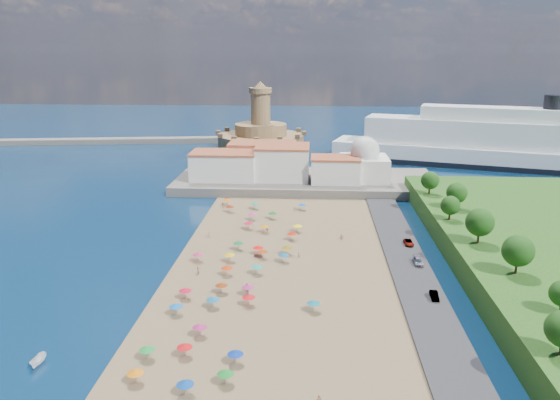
{
  "coord_description": "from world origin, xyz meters",
  "views": [
    {
      "loc": [
        12.64,
        -113.31,
        46.53
      ],
      "look_at": [
        4.0,
        25.0,
        8.0
      ],
      "focal_mm": 35.0,
      "sensor_mm": 36.0,
      "label": 1
    }
  ],
  "objects": [
    {
      "name": "beachgoers",
      "position": [
        1.28,
        10.64,
        1.1
      ],
      "size": [
        35.68,
        94.44,
        1.78
      ],
      "color": "tan",
      "rests_on": "beach"
    },
    {
      "name": "beach_parasols",
      "position": [
        -2.14,
        -12.01,
        2.15
      ],
      "size": [
        29.2,
        113.04,
        2.2
      ],
      "color": "gray",
      "rests_on": "beach"
    },
    {
      "name": "fortress",
      "position": [
        -12.0,
        138.0,
        6.68
      ],
      "size": [
        40.0,
        40.0,
        32.4
      ],
      "color": "#9C774E",
      "rests_on": "ground"
    },
    {
      "name": "hillside_trees",
      "position": [
        48.16,
        -5.68,
        10.15
      ],
      "size": [
        13.82,
        108.14,
        7.78
      ],
      "color": "#382314",
      "rests_on": "hillside"
    },
    {
      "name": "ground",
      "position": [
        0.0,
        0.0,
        0.0
      ],
      "size": [
        700.0,
        700.0,
        0.0
      ],
      "primitive_type": "plane",
      "color": "#071938",
      "rests_on": "ground"
    },
    {
      "name": "cruise_ship",
      "position": [
        87.53,
        109.84,
        8.72
      ],
      "size": [
        134.86,
        58.11,
        29.44
      ],
      "color": "black",
      "rests_on": "ground"
    },
    {
      "name": "terrace",
      "position": [
        10.0,
        73.0,
        1.5
      ],
      "size": [
        90.0,
        36.0,
        3.0
      ],
      "primitive_type": "cube",
      "color": "#59544C",
      "rests_on": "ground"
    },
    {
      "name": "parked_cars",
      "position": [
        36.0,
        0.95,
        1.34
      ],
      "size": [
        2.1,
        33.67,
        1.34
      ],
      "color": "gray",
      "rests_on": "promenade"
    },
    {
      "name": "jetty",
      "position": [
        -12.0,
        108.0,
        1.2
      ],
      "size": [
        18.0,
        70.0,
        2.4
      ],
      "primitive_type": "cube",
      "color": "#59544C",
      "rests_on": "ground"
    },
    {
      "name": "breakwater",
      "position": [
        -110.0,
        153.0,
        1.3
      ],
      "size": [
        199.03,
        34.77,
        2.6
      ],
      "primitive_type": "cube",
      "rotation": [
        0.0,
        0.0,
        0.14
      ],
      "color": "#59544C",
      "rests_on": "ground"
    },
    {
      "name": "waterfront_buildings",
      "position": [
        -3.05,
        73.64,
        7.88
      ],
      "size": [
        57.0,
        29.0,
        11.0
      ],
      "color": "silver",
      "rests_on": "terrace"
    },
    {
      "name": "domed_building",
      "position": [
        30.0,
        71.0,
        8.97
      ],
      "size": [
        16.0,
        16.0,
        15.0
      ],
      "color": "silver",
      "rests_on": "terrace"
    }
  ]
}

